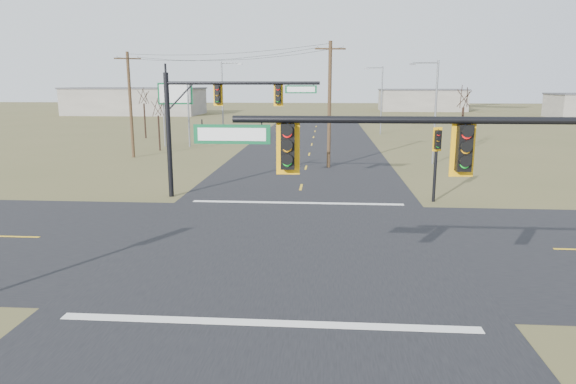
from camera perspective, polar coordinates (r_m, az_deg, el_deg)
The scene contains 19 objects.
ground at distance 22.00m, azimuth -0.10°, elevation -5.73°, with size 320.00×320.00×0.00m, color brown.
road_ew at distance 22.00m, azimuth -0.10°, elevation -5.71°, with size 160.00×14.00×0.02m, color black.
road_ns at distance 22.00m, azimuth -0.10°, elevation -5.70°, with size 14.00×160.00×0.02m, color black.
stop_bar_near at distance 15.05m, azimuth -2.34°, elevation -14.33°, with size 12.00×0.40×0.01m, color silver.
stop_bar_far at distance 29.21m, azimuth 1.02°, elevation -1.20°, with size 12.00×0.40×0.01m, color silver.
mast_arm_near at distance 12.38m, azimuth 19.18°, elevation 2.23°, with size 10.33×0.43×6.49m.
mast_arm_far at distance 30.35m, azimuth -7.93°, elevation 9.18°, with size 9.02×0.41×7.31m.
pedestal_signal_ne at distance 30.14m, azimuth 16.23°, elevation 4.78°, with size 0.66×0.57×4.31m.
utility_pole_near at distance 41.27m, azimuth 4.63°, elevation 9.79°, with size 2.40×0.56×9.91m.
utility_pole_far at distance 49.12m, azimuth -17.11°, elevation 9.39°, with size 2.15×1.08×9.44m.
highway_sign at distance 56.50m, azimuth -12.38°, elevation 9.71°, with size 3.50×0.99×6.74m.
streetlight_a at distance 44.72m, azimuth 15.86°, elevation 9.10°, with size 2.37×0.24×8.53m.
streetlight_b at distance 70.06m, azimuth 10.21°, elevation 10.41°, with size 2.48×0.28×8.88m.
streetlight_c at distance 62.15m, azimuth -7.12°, elevation 10.49°, with size 2.56×0.27×9.19m.
bare_tree_a at distance 53.49m, azimuth -14.27°, elevation 9.14°, with size 2.78×2.78×5.53m.
bare_tree_b at distance 66.26m, azimuth -15.77°, elevation 10.27°, with size 3.10×3.10×6.52m.
bare_tree_c at distance 55.82m, azimuth 18.98°, elevation 10.02°, with size 3.72×3.72×6.88m.
warehouse_left at distance 118.50m, azimuth -16.53°, elevation 9.60°, with size 28.00×14.00×5.50m, color gray.
warehouse_mid at distance 133.04m, azimuth 14.61°, elevation 9.81°, with size 20.00×12.00×5.00m, color gray.
Camera 1 is at (1.59, -20.89, 6.70)m, focal length 32.00 mm.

